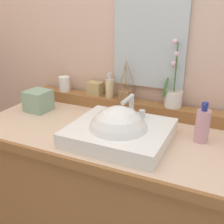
% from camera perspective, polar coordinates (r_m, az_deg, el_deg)
% --- Properties ---
extents(wall_back, '(3.26, 0.20, 2.52)m').
position_cam_1_polar(wall_back, '(1.66, 5.59, 16.35)').
color(wall_back, beige).
rests_on(wall_back, ground).
extents(vanity_cabinet, '(1.30, 0.66, 0.83)m').
position_cam_1_polar(vanity_cabinet, '(1.60, -1.12, -16.80)').
color(vanity_cabinet, '#925D31').
rests_on(vanity_cabinet, ground).
extents(back_ledge, '(1.22, 0.09, 0.07)m').
position_cam_1_polar(back_ledge, '(1.60, 3.03, 1.39)').
color(back_ledge, '#925D31').
rests_on(back_ledge, vanity_cabinet).
extents(sink_basin, '(0.44, 0.40, 0.29)m').
position_cam_1_polar(sink_basin, '(1.25, 1.40, -4.70)').
color(sink_basin, white).
rests_on(sink_basin, vanity_cabinet).
extents(potted_plant, '(0.11, 0.10, 0.35)m').
position_cam_1_polar(potted_plant, '(1.50, 12.50, 3.60)').
color(potted_plant, silver).
rests_on(potted_plant, back_ledge).
extents(soap_dispenser, '(0.05, 0.05, 0.14)m').
position_cam_1_polar(soap_dispenser, '(1.62, -0.50, 5.06)').
color(soap_dispenser, beige).
rests_on(soap_dispenser, back_ledge).
extents(tumbler_cup, '(0.07, 0.07, 0.09)m').
position_cam_1_polar(tumbler_cup, '(1.76, -9.79, 5.74)').
color(tumbler_cup, white).
rests_on(tumbler_cup, back_ledge).
extents(reed_diffuser, '(0.09, 0.12, 0.23)m').
position_cam_1_polar(reed_diffuser, '(1.58, 2.78, 3.65)').
color(reed_diffuser, '#966943').
rests_on(reed_diffuser, back_ledge).
extents(trinket_box, '(0.09, 0.07, 0.08)m').
position_cam_1_polar(trinket_box, '(1.67, -3.51, 4.91)').
color(trinket_box, tan).
rests_on(trinket_box, back_ledge).
extents(lotion_bottle, '(0.06, 0.07, 0.19)m').
position_cam_1_polar(lotion_bottle, '(1.29, 18.17, -2.60)').
color(lotion_bottle, '#CD95A0').
rests_on(lotion_bottle, vanity_cabinet).
extents(tissue_box, '(0.14, 0.14, 0.12)m').
position_cam_1_polar(tissue_box, '(1.65, -14.98, 2.27)').
color(tissue_box, '#87A98C').
rests_on(tissue_box, vanity_cabinet).
extents(mirror, '(0.40, 0.02, 0.62)m').
position_cam_1_polar(mirror, '(1.52, 7.85, 16.49)').
color(mirror, silver).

